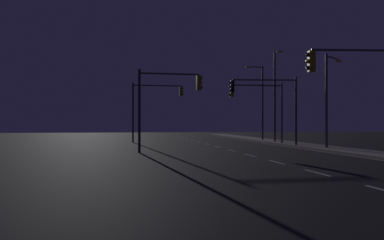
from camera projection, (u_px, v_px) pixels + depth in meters
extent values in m
plane|color=black|center=(247.00, 155.00, 22.96)|extent=(112.00, 112.00, 0.00)
cube|color=#9E937F|center=(358.00, 152.00, 24.12)|extent=(2.64, 77.00, 0.14)
cube|color=silver|center=(317.00, 173.00, 14.58)|extent=(0.14, 2.00, 0.01)
cube|color=silver|center=(277.00, 162.00, 18.53)|extent=(0.14, 2.00, 0.01)
cube|color=silver|center=(250.00, 155.00, 22.47)|extent=(0.14, 2.00, 0.01)
cube|color=silver|center=(232.00, 151.00, 26.42)|extent=(0.14, 2.00, 0.01)
cube|color=silver|center=(218.00, 147.00, 30.36)|extent=(0.14, 2.00, 0.01)
cube|color=silver|center=(207.00, 144.00, 34.31)|extent=(0.14, 2.00, 0.01)
cube|color=silver|center=(199.00, 142.00, 38.25)|extent=(0.14, 2.00, 0.01)
cube|color=silver|center=(192.00, 140.00, 42.20)|extent=(0.14, 2.00, 0.01)
cube|color=silver|center=(187.00, 139.00, 46.14)|extent=(0.14, 2.00, 0.01)
cube|color=silver|center=(182.00, 138.00, 50.09)|extent=(0.14, 2.00, 0.01)
cube|color=silver|center=(299.00, 148.00, 28.79)|extent=(0.14, 53.00, 0.01)
cylinder|color=#4C4C51|center=(282.00, 113.00, 33.79)|extent=(0.16, 0.16, 5.14)
cylinder|color=#38383D|center=(257.00, 85.00, 33.47)|extent=(4.41, 0.14, 0.11)
cube|color=olive|center=(232.00, 91.00, 33.12)|extent=(0.28, 0.34, 0.95)
sphere|color=black|center=(230.00, 88.00, 33.09)|extent=(0.20, 0.20, 0.20)
sphere|color=orange|center=(230.00, 91.00, 33.09)|extent=(0.20, 0.20, 0.20)
sphere|color=black|center=(230.00, 95.00, 33.09)|extent=(0.20, 0.20, 0.20)
cylinder|color=#2D3033|center=(133.00, 112.00, 37.88)|extent=(0.16, 0.16, 5.72)
cylinder|color=#38383D|center=(157.00, 86.00, 38.32)|extent=(4.64, 0.19, 0.11)
cube|color=olive|center=(181.00, 91.00, 38.73)|extent=(0.29, 0.34, 0.95)
sphere|color=black|center=(182.00, 88.00, 38.76)|extent=(0.20, 0.20, 0.20)
sphere|color=orange|center=(182.00, 91.00, 38.76)|extent=(0.20, 0.20, 0.20)
sphere|color=black|center=(182.00, 94.00, 38.76)|extent=(0.20, 0.20, 0.20)
cylinder|color=#2D3033|center=(296.00, 111.00, 30.72)|extent=(0.16, 0.16, 5.29)
cylinder|color=#38383D|center=(264.00, 80.00, 30.64)|extent=(4.94, 0.74, 0.11)
cube|color=black|center=(232.00, 87.00, 30.54)|extent=(0.32, 0.37, 0.95)
sphere|color=black|center=(230.00, 83.00, 30.54)|extent=(0.20, 0.20, 0.20)
sphere|color=orange|center=(230.00, 87.00, 30.53)|extent=(0.20, 0.20, 0.20)
sphere|color=black|center=(230.00, 90.00, 30.53)|extent=(0.20, 0.20, 0.20)
cylinder|color=#2D3033|center=(139.00, 111.00, 24.62)|extent=(0.16, 0.16, 5.21)
cylinder|color=#4C4C51|center=(169.00, 74.00, 25.01)|extent=(3.78, 0.24, 0.11)
cube|color=olive|center=(199.00, 83.00, 25.38)|extent=(0.29, 0.35, 0.95)
sphere|color=black|center=(201.00, 78.00, 25.42)|extent=(0.20, 0.20, 0.20)
sphere|color=orange|center=(201.00, 83.00, 25.42)|extent=(0.20, 0.20, 0.20)
sphere|color=black|center=(201.00, 87.00, 25.41)|extent=(0.20, 0.20, 0.20)
cylinder|color=#4C4C51|center=(364.00, 50.00, 18.04)|extent=(4.86, 0.69, 0.11)
cube|color=olive|center=(311.00, 61.00, 17.92)|extent=(0.32, 0.37, 0.95)
sphere|color=black|center=(308.00, 55.00, 17.91)|extent=(0.20, 0.20, 0.20)
sphere|color=orange|center=(308.00, 61.00, 17.91)|extent=(0.20, 0.20, 0.20)
sphere|color=black|center=(308.00, 68.00, 17.91)|extent=(0.20, 0.20, 0.20)
cylinder|color=#4C4C51|center=(327.00, 100.00, 27.81)|extent=(0.18, 0.18, 6.58)
cylinder|color=#4C4C51|center=(333.00, 58.00, 28.62)|extent=(1.73, 1.40, 0.10)
ellipsoid|color=#F9D172|center=(338.00, 61.00, 29.41)|extent=(0.56, 0.36, 0.24)
cylinder|color=#38383D|center=(263.00, 103.00, 40.42)|extent=(0.18, 0.18, 7.52)
cylinder|color=#4C4C51|center=(256.00, 67.00, 39.96)|extent=(1.70, 0.81, 0.10)
ellipsoid|color=#F9D172|center=(249.00, 67.00, 39.47)|extent=(0.56, 0.36, 0.24)
cylinder|color=#38383D|center=(275.00, 96.00, 36.78)|extent=(0.18, 0.18, 8.41)
cylinder|color=#38383D|center=(277.00, 51.00, 36.17)|extent=(0.11, 1.30, 0.10)
ellipsoid|color=#F9D172|center=(280.00, 51.00, 35.52)|extent=(0.56, 0.36, 0.24)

